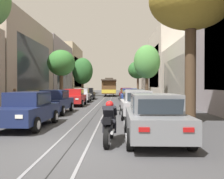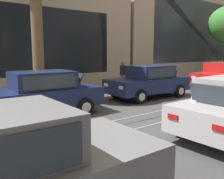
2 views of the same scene
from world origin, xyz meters
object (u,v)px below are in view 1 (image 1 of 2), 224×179
(parked_car_black_fifth_left, at_px, (88,94))
(parked_car_blue_fourth_right, at_px, (129,96))
(cable_car_trolley, at_px, (109,87))
(street_tree_kerb_right_near, at_px, (191,3))
(street_tree_kerb_right_second, at_px, (147,62))
(motorcycle_with_rider, at_px, (109,123))
(parked_car_navy_near_left, at_px, (27,109))
(parked_car_grey_mid_right, at_px, (134,99))
(parked_car_navy_second_left, at_px, (55,101))
(street_tree_kerb_right_mid, at_px, (138,70))
(street_tree_kerb_left_second, at_px, (61,63))
(parked_car_maroon_fifth_right, at_px, (126,94))
(street_tree_kerb_left_mid, at_px, (83,71))
(parked_car_silver_fourth_left, at_px, (82,95))
(parked_car_silver_second_right, at_px, (137,104))
(parked_car_maroon_sixth_right, at_px, (126,93))
(pedestrian_on_left_pavement, at_px, (15,99))
(parked_car_grey_near_right, at_px, (154,117))
(parked_car_red_mid_left, at_px, (74,97))

(parked_car_black_fifth_left, height_order, parked_car_blue_fourth_right, same)
(cable_car_trolley, bearing_deg, street_tree_kerb_right_near, -81.71)
(street_tree_kerb_right_second, xyz_separation_m, motorcycle_with_rider, (-3.70, -20.63, -3.97))
(parked_car_navy_near_left, distance_m, parked_car_grey_mid_right, 10.93)
(parked_car_navy_second_left, height_order, street_tree_kerb_right_mid, street_tree_kerb_right_mid)
(parked_car_blue_fourth_right, distance_m, street_tree_kerb_right_second, 4.84)
(parked_car_navy_near_left, xyz_separation_m, street_tree_kerb_left_second, (-2.32, 16.80, 3.63))
(parked_car_grey_mid_right, xyz_separation_m, parked_car_maroon_fifth_right, (-0.22, 12.12, 0.00))
(street_tree_kerb_right_near, bearing_deg, cable_car_trolley, 98.29)
(parked_car_maroon_fifth_right, height_order, street_tree_kerb_left_mid, street_tree_kerb_left_mid)
(parked_car_blue_fourth_right, distance_m, cable_car_trolley, 18.94)
(parked_car_silver_fourth_left, bearing_deg, motorcycle_with_rider, -79.32)
(parked_car_blue_fourth_right, relative_size, street_tree_kerb_right_mid, 0.69)
(street_tree_kerb_right_second, bearing_deg, parked_car_blue_fourth_right, -135.80)
(parked_car_silver_fourth_left, distance_m, street_tree_kerb_right_near, 19.08)
(parked_car_grey_mid_right, relative_size, street_tree_kerb_right_mid, 0.69)
(parked_car_black_fifth_left, distance_m, cable_car_trolley, 11.14)
(parked_car_maroon_fifth_right, height_order, street_tree_kerb_right_near, street_tree_kerb_right_near)
(parked_car_grey_mid_right, bearing_deg, parked_car_blue_fourth_right, 91.08)
(parked_car_black_fifth_left, relative_size, parked_car_silver_second_right, 1.00)
(parked_car_maroon_sixth_right, xyz_separation_m, pedestrian_on_left_pavement, (-8.72, -20.56, 0.15))
(parked_car_black_fifth_left, xyz_separation_m, cable_car_trolley, (2.72, 10.77, 0.86))
(parked_car_navy_second_left, xyz_separation_m, parked_car_maroon_fifth_right, (5.46, 15.96, 0.00))
(parked_car_grey_near_right, height_order, parked_car_silver_second_right, same)
(street_tree_kerb_right_mid, bearing_deg, parked_car_navy_second_left, -106.23)
(parked_car_black_fifth_left, relative_size, street_tree_kerb_left_mid, 0.63)
(parked_car_red_mid_left, relative_size, pedestrian_on_left_pavement, 2.62)
(parked_car_red_mid_left, relative_size, motorcycle_with_rider, 2.21)
(street_tree_kerb_left_mid, xyz_separation_m, street_tree_kerb_right_mid, (10.04, -0.86, 0.13))
(parked_car_navy_near_left, relative_size, street_tree_kerb_right_second, 0.66)
(parked_car_navy_near_left, xyz_separation_m, parked_car_red_mid_left, (0.01, 11.98, 0.00))
(parked_car_red_mid_left, height_order, street_tree_kerb_left_second, street_tree_kerb_left_second)
(pedestrian_on_left_pavement, bearing_deg, parked_car_grey_near_right, -46.72)
(pedestrian_on_left_pavement, bearing_deg, street_tree_kerb_left_mid, 87.80)
(parked_car_black_fifth_left, bearing_deg, parked_car_navy_near_left, -89.74)
(street_tree_kerb_left_second, xyz_separation_m, cable_car_trolley, (4.92, 17.43, -2.77))
(parked_car_blue_fourth_right, height_order, parked_car_maroon_sixth_right, same)
(parked_car_grey_near_right, bearing_deg, cable_car_trolley, 94.16)
(cable_car_trolley, bearing_deg, parked_car_maroon_fifth_right, -78.25)
(parked_car_grey_mid_right, height_order, parked_car_maroon_sixth_right, same)
(street_tree_kerb_right_near, distance_m, motorcycle_with_rider, 7.36)
(parked_car_silver_second_right, distance_m, street_tree_kerb_right_mid, 29.82)
(parked_car_silver_fourth_left, height_order, parked_car_maroon_sixth_right, same)
(parked_car_black_fifth_left, bearing_deg, motorcycle_with_rider, -81.65)
(parked_car_maroon_sixth_right, bearing_deg, street_tree_kerb_right_near, -85.41)
(parked_car_black_fifth_left, bearing_deg, parked_car_grey_near_right, -78.31)
(parked_car_red_mid_left, distance_m, parked_car_maroon_sixth_right, 16.05)
(parked_car_blue_fourth_right, bearing_deg, street_tree_kerb_right_second, 44.20)
(street_tree_kerb_left_second, distance_m, street_tree_kerb_right_mid, 19.05)
(parked_car_red_mid_left, distance_m, street_tree_kerb_left_second, 6.47)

